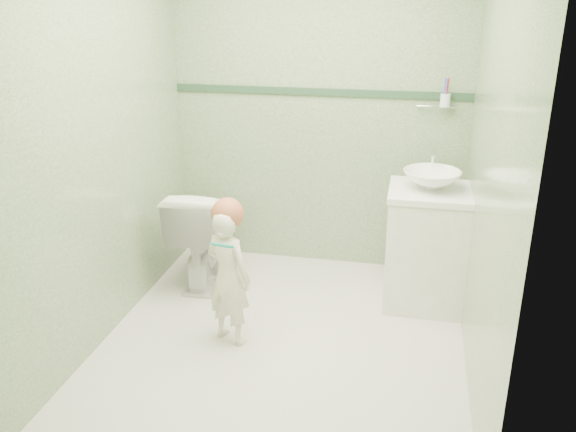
# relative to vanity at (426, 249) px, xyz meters

# --- Properties ---
(ground) EXTENTS (2.50, 2.50, 0.00)m
(ground) POSITION_rel_vanity_xyz_m (-0.84, -0.70, -0.40)
(ground) COLOR silver
(ground) RESTS_ON ground
(room_shell) EXTENTS (2.50, 2.54, 2.40)m
(room_shell) POSITION_rel_vanity_xyz_m (-0.84, -0.70, 0.80)
(room_shell) COLOR gray
(room_shell) RESTS_ON ground
(trim_stripe) EXTENTS (2.20, 0.02, 0.05)m
(trim_stripe) POSITION_rel_vanity_xyz_m (-0.84, 0.54, 0.95)
(trim_stripe) COLOR #28462F
(trim_stripe) RESTS_ON room_shell
(vanity) EXTENTS (0.52, 0.50, 0.80)m
(vanity) POSITION_rel_vanity_xyz_m (0.00, 0.00, 0.00)
(vanity) COLOR silver
(vanity) RESTS_ON ground
(counter) EXTENTS (0.54, 0.52, 0.04)m
(counter) POSITION_rel_vanity_xyz_m (0.00, 0.00, 0.41)
(counter) COLOR white
(counter) RESTS_ON vanity
(basin) EXTENTS (0.37, 0.37, 0.13)m
(basin) POSITION_rel_vanity_xyz_m (0.00, 0.00, 0.49)
(basin) COLOR white
(basin) RESTS_ON counter
(faucet) EXTENTS (0.03, 0.13, 0.18)m
(faucet) POSITION_rel_vanity_xyz_m (0.00, 0.19, 0.57)
(faucet) COLOR silver
(faucet) RESTS_ON counter
(cup_holder) EXTENTS (0.26, 0.07, 0.21)m
(cup_holder) POSITION_rel_vanity_xyz_m (0.05, 0.48, 0.93)
(cup_holder) COLOR silver
(cup_holder) RESTS_ON room_shell
(toilet) EXTENTS (0.44, 0.74, 0.74)m
(toilet) POSITION_rel_vanity_xyz_m (-1.58, 0.02, -0.03)
(toilet) COLOR white
(toilet) RESTS_ON ground
(toddler) EXTENTS (0.37, 0.32, 0.87)m
(toddler) POSITION_rel_vanity_xyz_m (-1.17, -0.74, 0.03)
(toddler) COLOR beige
(toddler) RESTS_ON ground
(hair_cap) EXTENTS (0.19, 0.19, 0.19)m
(hair_cap) POSITION_rel_vanity_xyz_m (-1.17, -0.72, 0.43)
(hair_cap) COLOR #A85939
(hair_cap) RESTS_ON toddler
(teal_toothbrush) EXTENTS (0.12, 0.14, 0.08)m
(teal_toothbrush) POSITION_rel_vanity_xyz_m (-1.15, -0.89, 0.31)
(teal_toothbrush) COLOR #128676
(teal_toothbrush) RESTS_ON toddler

